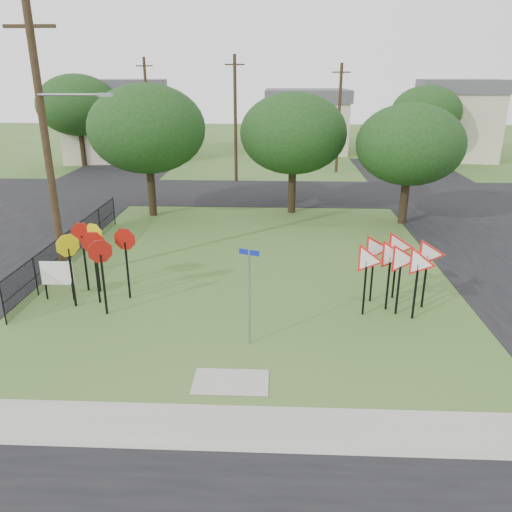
{
  "coord_description": "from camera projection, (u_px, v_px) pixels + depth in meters",
  "views": [
    {
      "loc": [
        1.16,
        -13.61,
        7.69
      ],
      "look_at": [
        0.43,
        3.0,
        1.6
      ],
      "focal_mm": 35.0,
      "sensor_mm": 36.0,
      "label": 1
    }
  ],
  "objects": [
    {
      "name": "stop_sign_cluster",
      "position": [
        94.0,
        249.0,
        17.35
      ],
      "size": [
        2.59,
        2.17,
        2.66
      ],
      "color": "black",
      "rests_on": "ground"
    },
    {
      "name": "utility_pole_main",
      "position": [
        48.0,
        146.0,
        18.19
      ],
      "size": [
        3.55,
        0.33,
        10.0
      ],
      "color": "#3A2A1B",
      "rests_on": "ground"
    },
    {
      "name": "far_pole_a",
      "position": [
        235.0,
        119.0,
        36.48
      ],
      "size": [
        1.4,
        0.24,
        9.0
      ],
      "color": "#3A2A1B",
      "rests_on": "ground"
    },
    {
      "name": "far_pole_b",
      "position": [
        339.0,
        118.0,
        39.99
      ],
      "size": [
        1.4,
        0.24,
        8.5
      ],
      "color": "#3A2A1B",
      "rests_on": "ground"
    },
    {
      "name": "curb_pad",
      "position": [
        231.0,
        382.0,
        13.21
      ],
      "size": [
        2.0,
        1.2,
        0.02
      ],
      "primitive_type": "cube",
      "color": "gray",
      "rests_on": "ground"
    },
    {
      "name": "street_far",
      "position": [
        261.0,
        193.0,
        34.22
      ],
      "size": [
        60.0,
        8.0,
        0.02
      ],
      "primitive_type": "cube",
      "color": "black",
      "rests_on": "ground"
    },
    {
      "name": "street_right",
      "position": [
        499.0,
        241.0,
        24.35
      ],
      "size": [
        8.0,
        50.0,
        0.02
      ],
      "primitive_type": "cube",
      "color": "black",
      "rests_on": "ground"
    },
    {
      "name": "house_mid",
      "position": [
        306.0,
        120.0,
        51.74
      ],
      "size": [
        8.4,
        8.4,
        6.2
      ],
      "color": "beige",
      "rests_on": "ground"
    },
    {
      "name": "tree_far_left",
      "position": [
        78.0,
        105.0,
        42.49
      ],
      "size": [
        6.8,
        6.8,
        7.73
      ],
      "color": "#2E2314",
      "rests_on": "ground"
    },
    {
      "name": "ground",
      "position": [
        238.0,
        337.0,
        15.46
      ],
      "size": [
        140.0,
        140.0,
        0.0
      ],
      "primitive_type": "plane",
      "color": "#375D22"
    },
    {
      "name": "street_name_sign",
      "position": [
        249.0,
        291.0,
        14.55
      ],
      "size": [
        0.59,
        0.23,
        3.01
      ],
      "color": "gray",
      "rests_on": "ground"
    },
    {
      "name": "house_right",
      "position": [
        456.0,
        119.0,
        47.24
      ],
      "size": [
        8.3,
        8.3,
        7.2
      ],
      "color": "beige",
      "rests_on": "ground"
    },
    {
      "name": "info_board",
      "position": [
        57.0,
        274.0,
        17.75
      ],
      "size": [
        1.17,
        0.06,
        1.46
      ],
      "color": "black",
      "rests_on": "ground"
    },
    {
      "name": "sidewalk",
      "position": [
        224.0,
        427.0,
        11.52
      ],
      "size": [
        30.0,
        1.6,
        0.02
      ],
      "primitive_type": "cube",
      "color": "gray",
      "rests_on": "ground"
    },
    {
      "name": "fence_run",
      "position": [
        72.0,
        245.0,
        21.37
      ],
      "size": [
        0.05,
        11.55,
        1.5
      ],
      "color": "black",
      "rests_on": "ground"
    },
    {
      "name": "yield_sign_cluster",
      "position": [
        396.0,
        258.0,
        16.72
      ],
      "size": [
        3.21,
        2.11,
        2.55
      ],
      "color": "black",
      "rests_on": "ground"
    },
    {
      "name": "house_left",
      "position": [
        117.0,
        120.0,
        46.68
      ],
      "size": [
        10.58,
        8.88,
        7.2
      ],
      "color": "beige",
      "rests_on": "ground"
    },
    {
      "name": "street_left",
      "position": [
        18.0,
        234.0,
        25.33
      ],
      "size": [
        8.0,
        50.0,
        0.02
      ],
      "primitive_type": "cube",
      "color": "black",
      "rests_on": "ground"
    },
    {
      "name": "tree_near_left",
      "position": [
        147.0,
        129.0,
        27.17
      ],
      "size": [
        6.4,
        6.4,
        7.27
      ],
      "color": "#2E2314",
      "rests_on": "ground"
    },
    {
      "name": "tree_near_right",
      "position": [
        410.0,
        145.0,
        25.88
      ],
      "size": [
        5.6,
        5.6,
        6.33
      ],
      "color": "#2E2314",
      "rests_on": "ground"
    },
    {
      "name": "tree_far_right",
      "position": [
        426.0,
        112.0,
        43.34
      ],
      "size": [
        6.0,
        6.0,
        6.8
      ],
      "color": "#2E2314",
      "rests_on": "ground"
    },
    {
      "name": "far_pole_c",
      "position": [
        148.0,
        112.0,
        42.43
      ],
      "size": [
        1.4,
        0.24,
        9.0
      ],
      "color": "#3A2A1B",
      "rests_on": "ground"
    },
    {
      "name": "planting_strip",
      "position": [
        218.0,
        466.0,
        10.39
      ],
      "size": [
        30.0,
        0.8,
        0.02
      ],
      "primitive_type": "cube",
      "color": "#375D22",
      "rests_on": "ground"
    },
    {
      "name": "tree_near_mid",
      "position": [
        293.0,
        134.0,
        27.89
      ],
      "size": [
        6.0,
        6.0,
        6.8
      ],
      "color": "#2E2314",
      "rests_on": "ground"
    }
  ]
}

